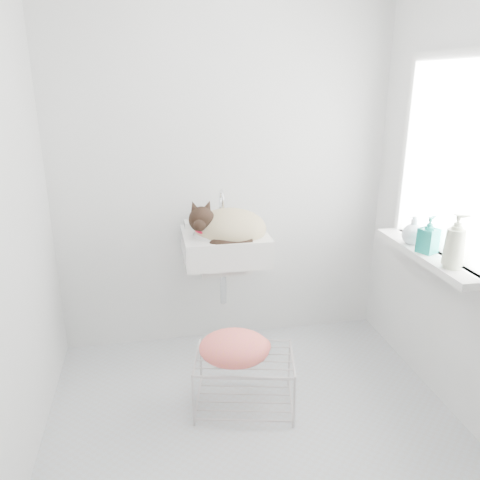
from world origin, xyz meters
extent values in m
cube|color=#B0B6BA|center=(0.00, 0.00, 0.00)|extent=(2.20, 2.00, 0.02)
cube|color=silver|center=(0.00, 1.00, 1.25)|extent=(2.20, 0.02, 2.50)
cube|color=silver|center=(1.10, 0.00, 1.25)|extent=(0.02, 2.00, 2.50)
cube|color=white|center=(1.09, 0.20, 1.35)|extent=(0.01, 0.80, 1.00)
cube|color=white|center=(1.07, 0.20, 1.35)|extent=(0.04, 0.90, 1.10)
cube|color=white|center=(1.01, 0.20, 0.83)|extent=(0.16, 0.88, 0.04)
cube|color=white|center=(-0.04, 0.74, 0.85)|extent=(0.52, 0.46, 0.21)
ellipsoid|color=#C9BA89|center=(-0.01, 0.73, 0.88)|extent=(0.50, 0.45, 0.22)
sphere|color=black|center=(-0.17, 0.66, 0.98)|extent=(0.19, 0.19, 0.16)
torus|color=red|center=(-0.15, 0.65, 0.94)|extent=(0.17, 0.16, 0.06)
cube|color=beige|center=(-0.02, 0.18, 0.15)|extent=(0.60, 0.47, 0.32)
ellipsoid|color=orange|center=(-0.08, 0.14, 0.35)|extent=(0.43, 0.34, 0.16)
imported|color=beige|center=(1.00, -0.04, 0.85)|extent=(0.13, 0.13, 0.24)
imported|color=#117E73|center=(1.00, 0.19, 0.85)|extent=(0.12, 0.12, 0.20)
imported|color=white|center=(1.00, 0.34, 0.85)|extent=(0.13, 0.13, 0.16)
camera|label=1|loc=(-0.47, -2.05, 1.76)|focal=35.77mm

